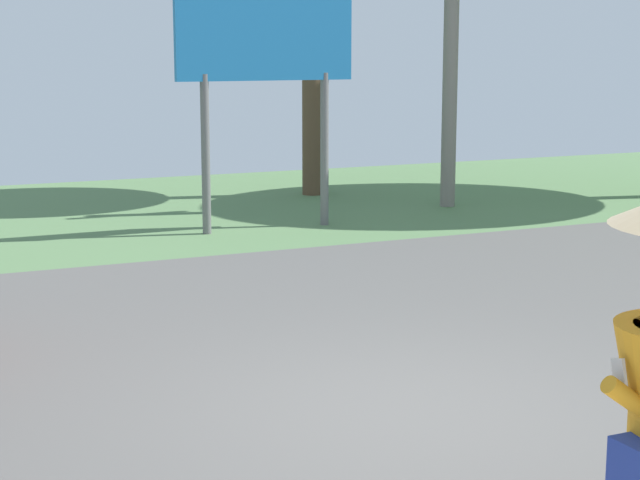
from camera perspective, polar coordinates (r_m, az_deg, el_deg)
name	(u,v)px	position (r m, az deg, el deg)	size (l,w,h in m)	color
ground_plane	(256,322)	(10.25, -3.45, -4.44)	(40.00, 22.00, 0.20)	#565451
roadside_billboard	(266,48)	(14.87, -2.96, 10.31)	(2.60, 0.12, 3.50)	slate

